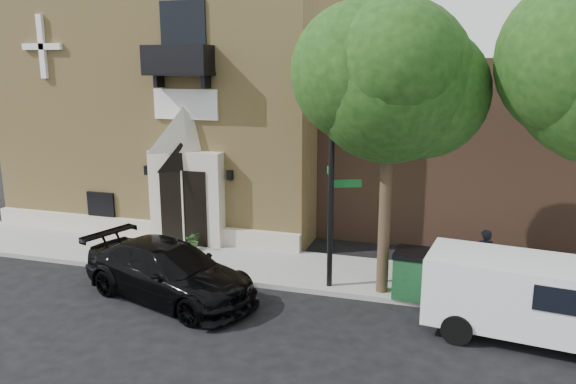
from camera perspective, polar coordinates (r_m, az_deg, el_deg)
name	(u,v)px	position (r m, az deg, el deg)	size (l,w,h in m)	color
ground	(177,278)	(17.22, -11.18, -8.56)	(120.00, 120.00, 0.00)	black
sidewalk	(228,262)	(18.04, -6.11, -7.10)	(42.00, 3.00, 0.15)	gray
church	(198,101)	(24.52, -9.12, 9.08)	(12.20, 11.01, 9.30)	tan
street_tree_left	(391,79)	(14.50, 10.39, 11.25)	(4.97, 4.38, 7.77)	#38281C
black_sedan	(169,271)	(15.61, -12.01, -7.89)	(2.14, 5.27, 1.53)	black
cargo_van	(541,298)	(14.11, 24.29, -9.80)	(4.89, 2.47, 1.91)	white
street_sign	(332,186)	(15.17, 4.45, 0.60)	(1.08, 0.86, 5.67)	black
fire_hydrant	(423,285)	(15.40, 13.53, -9.13)	(0.46, 0.37, 0.81)	#B10F00
dumpster	(430,275)	(15.46, 14.26, -8.18)	(1.96, 1.21, 1.23)	#103D19
planter	(193,241)	(19.03, -9.59, -4.88)	(0.57, 0.50, 0.63)	#335D26
pedestrian_near	(484,257)	(16.75, 19.28, -6.23)	(0.58, 0.38, 1.60)	black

